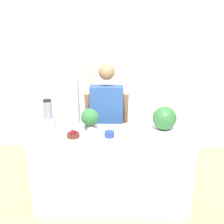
# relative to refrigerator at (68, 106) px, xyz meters

# --- Properties ---
(ground_plane) EXTENTS (14.00, 14.00, 0.00)m
(ground_plane) POSITION_rel_refrigerator_xyz_m (0.75, -1.57, -0.89)
(ground_plane) COLOR tan
(wall_back) EXTENTS (8.00, 0.06, 2.60)m
(wall_back) POSITION_rel_refrigerator_xyz_m (0.75, 0.37, 0.41)
(wall_back) COLOR silver
(wall_back) RESTS_ON ground_plane
(counter_island) EXTENTS (1.79, 0.61, 0.94)m
(counter_island) POSITION_rel_refrigerator_xyz_m (0.75, -1.26, -0.42)
(counter_island) COLOR white
(counter_island) RESTS_ON ground_plane
(refrigerator) EXTENTS (0.78, 0.67, 1.77)m
(refrigerator) POSITION_rel_refrigerator_xyz_m (0.00, 0.00, 0.00)
(refrigerator) COLOR white
(refrigerator) RESTS_ON ground_plane
(person) EXTENTS (0.58, 0.26, 1.65)m
(person) POSITION_rel_refrigerator_xyz_m (0.67, -0.65, -0.04)
(person) COLOR gray
(person) RESTS_ON ground_plane
(cutting_board) EXTENTS (0.34, 0.26, 0.01)m
(cutting_board) POSITION_rel_refrigerator_xyz_m (1.34, -1.17, 0.06)
(cutting_board) COLOR white
(cutting_board) RESTS_ON counter_island
(watermelon) EXTENTS (0.28, 0.28, 0.28)m
(watermelon) POSITION_rel_refrigerator_xyz_m (1.36, -1.15, 0.20)
(watermelon) COLOR #2D6B33
(watermelon) RESTS_ON cutting_board
(bowl_cherries) EXTENTS (0.14, 0.14, 0.09)m
(bowl_cherries) POSITION_rel_refrigerator_xyz_m (0.32, -1.37, 0.08)
(bowl_cherries) COLOR #511E19
(bowl_cherries) RESTS_ON counter_island
(bowl_cream) EXTENTS (0.14, 0.14, 0.12)m
(bowl_cream) POSITION_rel_refrigerator_xyz_m (0.53, -1.38, 0.10)
(bowl_cream) COLOR white
(bowl_cream) RESTS_ON counter_island
(bowl_small_blue) EXTENTS (0.11, 0.11, 0.06)m
(bowl_small_blue) POSITION_rel_refrigerator_xyz_m (0.72, -1.35, 0.08)
(bowl_small_blue) COLOR navy
(bowl_small_blue) RESTS_ON counter_island
(blender) EXTENTS (0.15, 0.15, 0.36)m
(blender) POSITION_rel_refrigerator_xyz_m (-0.02, -1.10, 0.19)
(blender) COLOR #B7B7BC
(blender) RESTS_ON counter_island
(potted_plant) EXTENTS (0.21, 0.21, 0.26)m
(potted_plant) POSITION_rel_refrigerator_xyz_m (0.49, -1.16, 0.20)
(potted_plant) COLOR #514C47
(potted_plant) RESTS_ON counter_island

